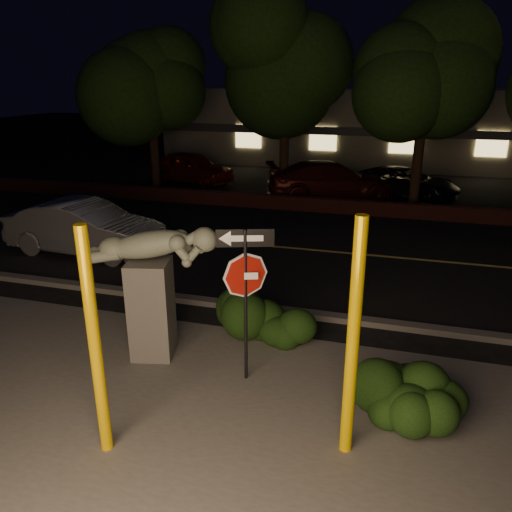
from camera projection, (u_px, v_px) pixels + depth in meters
The scene contains 22 objects.
ground at pixel (335, 223), 16.56m from camera, with size 90.00×90.00×0.00m, color black.
patio at pixel (226, 441), 6.60m from camera, with size 14.00×6.00×0.02m, color #4C4944.
road at pixel (321, 251), 13.85m from camera, with size 80.00×8.00×0.01m, color black.
lane_marking at pixel (321, 251), 13.84m from camera, with size 80.00×0.12×0.01m, color tan.
curb at pixel (289, 312), 10.12m from camera, with size 80.00×0.25×0.12m, color #4C4944.
brick_wall at pixel (340, 206), 17.66m from camera, with size 40.00×0.35×0.50m, color #481C17.
parking_lot at pixel (355, 182), 22.90m from camera, with size 40.00×12.00×0.01m, color black.
building at pixel (370, 123), 29.46m from camera, with size 22.00×10.20×4.00m.
tree_far_a at pixel (148, 56), 19.55m from camera, with size 4.60×4.60×7.43m.
tree_far_b at pixel (286, 33), 18.07m from camera, with size 5.20×5.20×8.41m.
tree_far_c at pixel (430, 42), 16.54m from camera, with size 4.80×4.80×7.84m.
yellow_pole_left at pixel (95, 346), 5.97m from camera, with size 0.15×0.15×3.03m, color #EAB404.
yellow_pole_right at pixel (353, 343), 5.93m from camera, with size 0.16×0.16×3.14m, color #FFCA00.
signpost at pixel (245, 276), 7.38m from camera, with size 0.81×0.29×2.50m.
sculpture at pixel (152, 278), 8.20m from camera, with size 2.17×1.02×2.32m.
hedge_center at pixel (264, 311), 9.09m from camera, with size 2.00×0.94×1.04m, color black.
hedge_right at pixel (409, 378), 7.12m from camera, with size 1.51×0.81×0.99m, color black.
hedge_far_right at pixel (409, 399), 6.64m from camera, with size 1.46×0.91×1.01m, color black.
silver_sedan at pixel (85, 228), 13.47m from camera, with size 1.52×4.35×1.43m, color silver.
parked_car_red at pixel (191, 167), 22.68m from camera, with size 1.65×4.11×1.40m, color maroon.
parked_car_darkred at pixel (331, 181), 19.58m from camera, with size 2.06×5.07×1.47m, color #43130D.
parked_car_dark at pixel (404, 183), 19.87m from camera, with size 1.98×4.29×1.19m, color black.
Camera 1 is at (1.86, -6.07, 4.54)m, focal length 35.00 mm.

